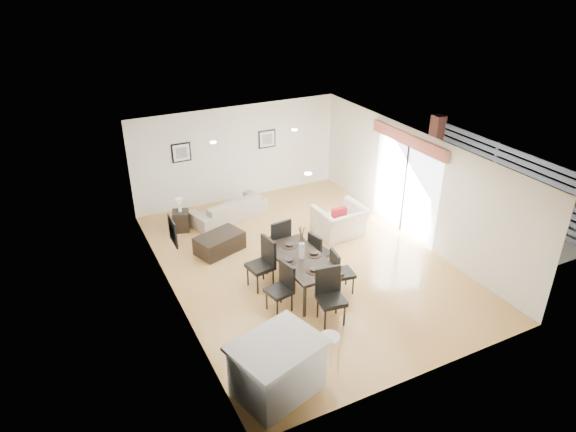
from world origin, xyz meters
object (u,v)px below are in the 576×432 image
sofa (228,208)px  dining_chair_enear (339,270)px  coffee_table (220,243)px  kitchen_island (277,367)px  side_table (181,221)px  dining_chair_wfar (264,260)px  dining_table (301,261)px  dining_chair_foot (278,239)px  bar_stool (330,341)px  dining_chair_efar (318,251)px  armchair (340,221)px  dining_chair_head (330,292)px  dining_chair_wnear (283,285)px

sofa → dining_chair_enear: dining_chair_enear is taller
coffee_table → kitchen_island: bearing=-117.0°
sofa → side_table: sofa is taller
dining_chair_wfar → dining_chair_enear: (1.29, -0.92, -0.08)m
dining_chair_wfar → coffee_table: (-0.37, 1.76, -0.40)m
sofa → dining_chair_wfar: dining_chair_wfar is taller
dining_table → coffee_table: (-1.01, 2.23, -0.46)m
dining_chair_foot → bar_stool: (-0.73, -3.48, 0.02)m
sofa → dining_table: 3.76m
dining_chair_wfar → dining_chair_efar: bearing=79.9°
armchair → dining_chair_foot: (-1.96, -0.51, 0.24)m
dining_chair_enear → bar_stool: (-1.37, -1.91, 0.11)m
coffee_table → bar_stool: bearing=-105.1°
sofa → dining_chair_enear: size_ratio=2.14×
sofa → dining_chair_efar: 3.41m
dining_chair_wfar → bar_stool: bearing=-10.3°
dining_table → dining_chair_head: size_ratio=1.66×
dining_chair_wfar → armchair: bearing=105.4°
sofa → dining_chair_head: bearing=76.5°
dining_chair_foot → coffee_table: dining_chair_foot is taller
dining_table → dining_chair_wnear: 0.79m
dining_chair_head → coffee_table: dining_chair_head is taller
armchair → dining_chair_efar: 1.78m
dining_chair_wnear → dining_chair_enear: bearing=78.8°
dining_table → dining_chair_efar: 0.80m
armchair → dining_chair_wfar: bearing=21.7°
dining_chair_wnear → dining_chair_head: (0.66, -0.68, 0.05)m
armchair → dining_chair_foot: bearing=12.3°
kitchen_island → armchair: bearing=31.4°
dining_chair_head → dining_chair_wnear: bearing=142.7°
dining_chair_wfar → bar_stool: size_ratio=1.47×
armchair → dining_chair_enear: size_ratio=1.22×
kitchen_island → side_table: bearing=72.4°
dining_chair_wnear → dining_chair_efar: dining_chair_wnear is taller
dining_chair_wfar → dining_chair_foot: 0.92m
coffee_table → kitchen_island: kitchen_island is taller
dining_chair_wnear → bar_stool: bearing=-13.2°
sofa → bar_stool: 6.12m
dining_chair_head → kitchen_island: size_ratio=0.68×
dining_chair_foot → dining_chair_head: bearing=83.2°
armchair → dining_chair_wnear: bearing=36.1°
armchair → dining_chair_head: (-1.95, -2.76, 0.24)m
dining_chair_wfar → dining_chair_efar: size_ratio=1.18×
dining_chair_wnear → dining_table: bearing=113.3°
dining_chair_foot → bar_stool: size_ratio=1.49×
sofa → dining_table: (0.22, -3.73, 0.38)m
dining_chair_wfar → dining_chair_foot: bearing=126.5°
sofa → bar_stool: bearing=69.0°
dining_chair_efar → bar_stool: (-1.37, -2.79, 0.12)m
dining_chair_head → dining_chair_foot: dining_chair_foot is taller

